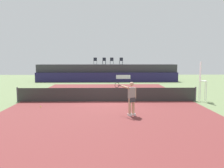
% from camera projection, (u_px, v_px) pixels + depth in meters
% --- Properties ---
extents(ground_plane, '(48.00, 48.00, 0.00)m').
position_uv_depth(ground_plane, '(107.00, 95.00, 19.61)').
color(ground_plane, '#6B7F51').
extents(court_inner, '(12.00, 22.00, 0.00)m').
position_uv_depth(court_inner, '(107.00, 101.00, 16.63)').
color(court_inner, maroon).
rests_on(court_inner, ground).
extents(sponsor_wall, '(18.00, 0.22, 1.20)m').
position_uv_depth(sponsor_wall, '(107.00, 77.00, 29.98)').
color(sponsor_wall, '#231E4C').
rests_on(sponsor_wall, ground).
extents(spectator_platform, '(18.00, 2.80, 2.20)m').
position_uv_depth(spectator_platform, '(107.00, 73.00, 31.72)').
color(spectator_platform, '#38383D').
rests_on(spectator_platform, ground).
extents(spectator_chair_far_left, '(0.46, 0.46, 0.89)m').
position_uv_depth(spectator_chair_far_left, '(95.00, 61.00, 31.61)').
color(spectator_chair_far_left, '#1E232D').
rests_on(spectator_chair_far_left, spectator_platform).
extents(spectator_chair_left, '(0.48, 0.48, 0.89)m').
position_uv_depth(spectator_chair_left, '(104.00, 61.00, 31.44)').
color(spectator_chair_left, '#1E232D').
rests_on(spectator_chair_left, spectator_platform).
extents(spectator_chair_center, '(0.46, 0.46, 0.89)m').
position_uv_depth(spectator_chair_center, '(112.00, 61.00, 31.24)').
color(spectator_chair_center, '#1E232D').
rests_on(spectator_chair_center, spectator_platform).
extents(spectator_chair_right, '(0.48, 0.48, 0.89)m').
position_uv_depth(spectator_chair_right, '(121.00, 61.00, 31.31)').
color(spectator_chair_right, '#1E232D').
rests_on(spectator_chair_right, spectator_platform).
extents(umpire_chair, '(0.51, 0.51, 2.76)m').
position_uv_depth(umpire_chair, '(202.00, 78.00, 16.62)').
color(umpire_chair, white).
rests_on(umpire_chair, ground).
extents(tennis_net, '(12.40, 0.02, 0.95)m').
position_uv_depth(tennis_net, '(107.00, 95.00, 16.58)').
color(tennis_net, '#2D2D2D').
rests_on(tennis_net, ground).
extents(net_post_near, '(0.10, 0.10, 1.00)m').
position_uv_depth(net_post_near, '(17.00, 95.00, 16.44)').
color(net_post_near, '#4C4C51').
rests_on(net_post_near, ground).
extents(net_post_far, '(0.10, 0.10, 1.00)m').
position_uv_depth(net_post_far, '(195.00, 94.00, 16.71)').
color(net_post_far, '#4C4C51').
rests_on(net_post_far, ground).
extents(tennis_player, '(1.11, 0.99, 1.77)m').
position_uv_depth(tennis_player, '(131.00, 97.00, 12.43)').
color(tennis_player, white).
rests_on(tennis_player, court_inner).
extents(tennis_ball, '(0.07, 0.07, 0.07)m').
position_uv_depth(tennis_ball, '(41.00, 107.00, 14.63)').
color(tennis_ball, '#D8EA33').
rests_on(tennis_ball, court_inner).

